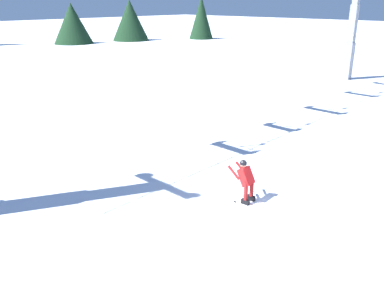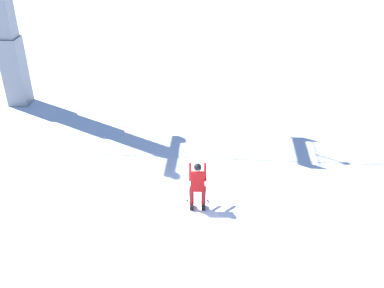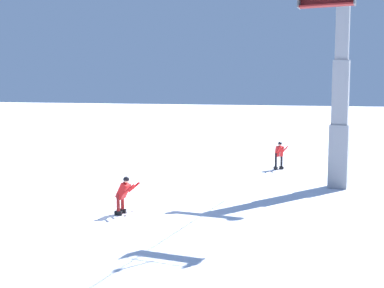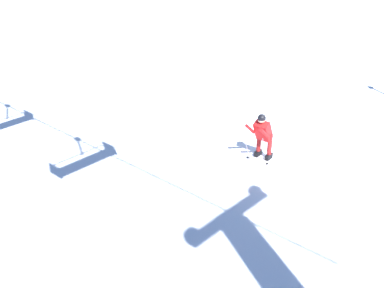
% 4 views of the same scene
% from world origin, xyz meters
% --- Properties ---
extents(ground_plane, '(260.00, 260.00, 0.00)m').
position_xyz_m(ground_plane, '(0.00, 0.00, 0.00)').
color(ground_plane, white).
extents(skier_carving_main, '(0.73, 1.67, 1.58)m').
position_xyz_m(skier_carving_main, '(1.06, 1.14, 0.84)').
color(skier_carving_main, white).
rests_on(skier_carving_main, ground_plane).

